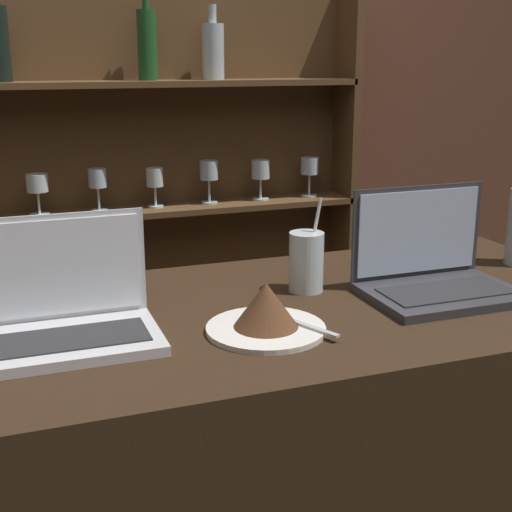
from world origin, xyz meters
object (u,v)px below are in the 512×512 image
object	(u,v)px
laptop_near	(68,313)
laptop_far	(434,271)
water_glass	(306,262)
cake_plate	(268,312)

from	to	relation	value
laptop_near	laptop_far	distance (m)	0.75
laptop_far	water_glass	xyz separation A→B (m)	(-0.24, 0.11, 0.02)
cake_plate	water_glass	xyz separation A→B (m)	(0.16, 0.19, 0.03)
cake_plate	water_glass	world-z (taller)	water_glass
laptop_near	cake_plate	xyz separation A→B (m)	(0.34, -0.09, -0.01)
water_glass	laptop_far	bearing A→B (deg)	-23.34
water_glass	laptop_near	bearing A→B (deg)	-168.21
laptop_far	cake_plate	distance (m)	0.41
laptop_far	cake_plate	bearing A→B (deg)	-168.14
laptop_near	laptop_far	bearing A→B (deg)	-0.07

